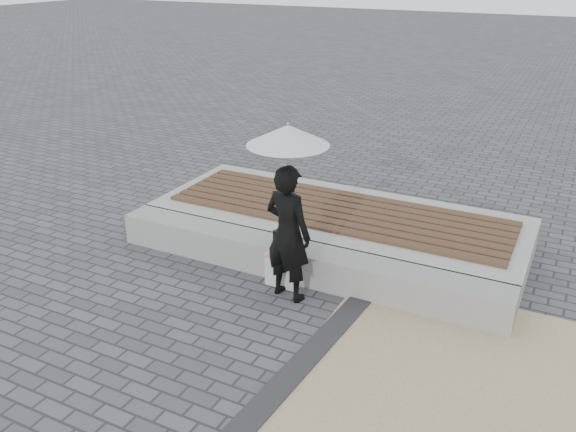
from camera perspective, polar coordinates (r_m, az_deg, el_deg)
The scene contains 10 objects.
ground at distance 6.20m, azimuth -5.56°, elevation -12.13°, with size 80.00×80.00×0.00m, color #4C4C51.
edging_band at distance 5.54m, azimuth -1.55°, elevation -16.77°, with size 0.25×5.20×0.04m, color #2A2A2C.
seating_ledge at distance 7.28m, azimuth 1.09°, elevation -4.33°, with size 5.00×0.45×0.40m, color gray.
timber_platform at distance 8.27m, azimuth 4.72°, elevation -0.85°, with size 5.00×2.00×0.40m, color #AEAEA8.
timber_decking at distance 8.18m, azimuth 4.77°, elevation 0.55°, with size 4.60×1.40×0.04m, color brown, non-canonical shape.
woman at distance 6.60m, azimuth 0.00°, elevation -1.66°, with size 0.58×0.38×1.58m, color black.
parasol at distance 6.21m, azimuth 0.00°, elevation 7.68°, with size 0.87×0.87×1.11m.
handbag at distance 7.05m, azimuth -0.23°, elevation -2.46°, with size 0.32×0.11×0.22m, color black.
canvas_tote at distance 7.08m, azimuth -0.49°, elevation -5.11°, with size 0.40×0.17×0.42m, color silver.
magazine at distance 6.94m, azimuth -0.69°, elevation -3.73°, with size 0.31×0.22×0.01m, color red.
Camera 1 is at (2.79, -4.20, 3.60)m, focal length 37.45 mm.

